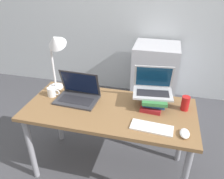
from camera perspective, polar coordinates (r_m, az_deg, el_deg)
The scene contains 11 objects.
wall_back at distance 3.15m, azimuth 7.46°, elevation 22.19°, with size 8.00×0.05×2.70m.
desk at distance 1.87m, azimuth -0.64°, elevation -7.00°, with size 1.41×0.65×0.70m.
laptop_left at distance 1.94m, azimuth -8.91°, elevation -1.22°, with size 0.37×0.26×0.25m.
book_stack at distance 1.86m, azimuth 10.88°, elevation -2.81°, with size 0.22×0.27×0.10m.
laptop_on_books at distance 1.85m, azimuth 10.65°, elevation 0.46°, with size 0.34×0.26×0.23m.
wireless_keyboard at distance 1.63m, azimuth 10.34°, elevation -9.75°, with size 0.31×0.14×0.01m.
mouse at distance 1.62m, azimuth 18.44°, elevation -10.82°, with size 0.07×0.11×0.03m.
mug at distance 2.04m, azimuth -15.39°, elevation -0.60°, with size 0.12×0.08×0.08m.
soda_can at distance 1.87m, azimuth 18.59°, elevation -3.42°, with size 0.07×0.07×0.12m.
desk_lamp at distance 1.98m, azimuth -14.58°, elevation 10.67°, with size 0.23×0.20×0.57m.
mini_fridge at distance 3.04m, azimuth 11.00°, elevation 3.58°, with size 0.58×0.55×0.87m.
Camera 1 is at (0.39, -1.13, 1.72)m, focal length 35.00 mm.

